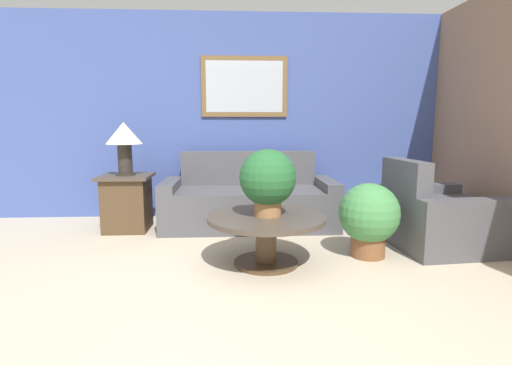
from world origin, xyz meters
The scene contains 9 objects.
ground_plane centered at (0.00, 0.00, 0.00)m, with size 20.00×20.00×0.00m, color #BCAD93.
wall_back centered at (0.00, 3.03, 1.31)m, with size 7.31×0.09×2.60m.
couch_main centered at (0.17, 2.44, 0.29)m, with size 2.02×0.87×0.87m.
armchair centered at (2.01, 1.55, 0.28)m, with size 1.04×1.13×0.87m.
coffee_table centered at (0.26, 1.11, 0.31)m, with size 1.02×1.02×0.43m.
side_table centered at (-1.24, 2.33, 0.33)m, with size 0.56×0.56×0.64m.
table_lamp centered at (-1.24, 2.33, 1.05)m, with size 0.41×0.41×0.59m.
potted_plant_on_table centered at (0.28, 1.12, 0.75)m, with size 0.49×0.49×0.58m.
potted_plant_floor centered at (1.22, 1.27, 0.38)m, with size 0.55×0.55×0.68m.
Camera 1 is at (-0.01, -2.22, 1.23)m, focal length 28.00 mm.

